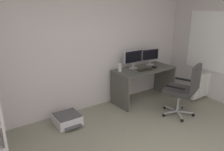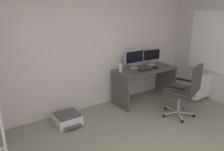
{
  "view_description": "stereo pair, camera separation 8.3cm",
  "coord_description": "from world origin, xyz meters",
  "px_view_note": "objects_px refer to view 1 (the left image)",
  "views": [
    {
      "loc": [
        -1.89,
        -1.19,
        2.04
      ],
      "look_at": [
        0.24,
        1.84,
        0.85
      ],
      "focal_mm": 35.09,
      "sensor_mm": 36.0,
      "label": 1
    },
    {
      "loc": [
        -1.82,
        -1.24,
        2.04
      ],
      "look_at": [
        0.24,
        1.84,
        0.85
      ],
      "focal_mm": 35.09,
      "sensor_mm": 36.0,
      "label": 2
    }
  ],
  "objects_px": {
    "monitor_main": "(133,58)",
    "computer_mouse": "(154,67)",
    "desktop_speaker": "(120,68)",
    "radiator": "(205,85)",
    "keyboard": "(145,70)",
    "monitor_secondary": "(150,56)",
    "office_chair": "(185,88)",
    "printer": "(67,119)",
    "desk": "(144,77)"
  },
  "relations": [
    {
      "from": "office_chair",
      "to": "desktop_speaker",
      "type": "bearing_deg",
      "value": 121.24
    },
    {
      "from": "office_chair",
      "to": "radiator",
      "type": "distance_m",
      "value": 1.18
    },
    {
      "from": "monitor_main",
      "to": "computer_mouse",
      "type": "bearing_deg",
      "value": -33.97
    },
    {
      "from": "monitor_main",
      "to": "monitor_secondary",
      "type": "xyz_separation_m",
      "value": [
        0.51,
        0.0,
        -0.03
      ]
    },
    {
      "from": "keyboard",
      "to": "monitor_secondary",
      "type": "bearing_deg",
      "value": 36.52
    },
    {
      "from": "computer_mouse",
      "to": "office_chair",
      "type": "distance_m",
      "value": 0.93
    },
    {
      "from": "office_chair",
      "to": "desk",
      "type": "bearing_deg",
      "value": 95.67
    },
    {
      "from": "monitor_secondary",
      "to": "computer_mouse",
      "type": "distance_m",
      "value": 0.35
    },
    {
      "from": "monitor_main",
      "to": "computer_mouse",
      "type": "height_order",
      "value": "monitor_main"
    },
    {
      "from": "monitor_main",
      "to": "radiator",
      "type": "height_order",
      "value": "monitor_main"
    },
    {
      "from": "monitor_main",
      "to": "desktop_speaker",
      "type": "xyz_separation_m",
      "value": [
        -0.4,
        -0.05,
        -0.15
      ]
    },
    {
      "from": "monitor_secondary",
      "to": "keyboard",
      "type": "distance_m",
      "value": 0.54
    },
    {
      "from": "office_chair",
      "to": "printer",
      "type": "relative_size",
      "value": 2.03
    },
    {
      "from": "monitor_secondary",
      "to": "printer",
      "type": "distance_m",
      "value": 2.34
    },
    {
      "from": "office_chair",
      "to": "radiator",
      "type": "xyz_separation_m",
      "value": [
        1.12,
        0.28,
        -0.26
      ]
    },
    {
      "from": "keyboard",
      "to": "printer",
      "type": "bearing_deg",
      "value": -179.55
    },
    {
      "from": "computer_mouse",
      "to": "radiator",
      "type": "relative_size",
      "value": 0.11
    },
    {
      "from": "monitor_secondary",
      "to": "keyboard",
      "type": "height_order",
      "value": "monitor_secondary"
    },
    {
      "from": "office_chair",
      "to": "printer",
      "type": "distance_m",
      "value": 2.23
    },
    {
      "from": "monitor_secondary",
      "to": "radiator",
      "type": "distance_m",
      "value": 1.4
    },
    {
      "from": "desktop_speaker",
      "to": "monitor_main",
      "type": "bearing_deg",
      "value": 6.83
    },
    {
      "from": "desktop_speaker",
      "to": "radiator",
      "type": "xyz_separation_m",
      "value": [
        1.8,
        -0.84,
        -0.5
      ]
    },
    {
      "from": "monitor_main",
      "to": "keyboard",
      "type": "relative_size",
      "value": 1.43
    },
    {
      "from": "keyboard",
      "to": "computer_mouse",
      "type": "bearing_deg",
      "value": 5.68
    },
    {
      "from": "monitor_main",
      "to": "radiator",
      "type": "distance_m",
      "value": 1.78
    },
    {
      "from": "desk",
      "to": "monitor_main",
      "type": "distance_m",
      "value": 0.5
    },
    {
      "from": "keyboard",
      "to": "radiator",
      "type": "bearing_deg",
      "value": -21.72
    },
    {
      "from": "desk",
      "to": "radiator",
      "type": "distance_m",
      "value": 1.43
    },
    {
      "from": "desk",
      "to": "computer_mouse",
      "type": "bearing_deg",
      "value": -25.16
    },
    {
      "from": "desk",
      "to": "desktop_speaker",
      "type": "xyz_separation_m",
      "value": [
        -0.58,
        0.12,
        0.28
      ]
    },
    {
      "from": "radiator",
      "to": "monitor_secondary",
      "type": "bearing_deg",
      "value": 135.01
    },
    {
      "from": "monitor_main",
      "to": "printer",
      "type": "bearing_deg",
      "value": -174.07
    },
    {
      "from": "monitor_secondary",
      "to": "office_chair",
      "type": "xyz_separation_m",
      "value": [
        -0.23,
        -1.16,
        -0.37
      ]
    },
    {
      "from": "keyboard",
      "to": "radiator",
      "type": "relative_size",
      "value": 0.39
    },
    {
      "from": "keyboard",
      "to": "radiator",
      "type": "height_order",
      "value": "keyboard"
    },
    {
      "from": "computer_mouse",
      "to": "office_chair",
      "type": "relative_size",
      "value": 0.1
    },
    {
      "from": "desktop_speaker",
      "to": "radiator",
      "type": "distance_m",
      "value": 2.04
    },
    {
      "from": "monitor_main",
      "to": "monitor_secondary",
      "type": "height_order",
      "value": "monitor_main"
    },
    {
      "from": "monitor_secondary",
      "to": "office_chair",
      "type": "relative_size",
      "value": 0.4
    },
    {
      "from": "desk",
      "to": "desktop_speaker",
      "type": "relative_size",
      "value": 8.01
    },
    {
      "from": "monitor_main",
      "to": "computer_mouse",
      "type": "relative_size",
      "value": 4.85
    },
    {
      "from": "office_chair",
      "to": "keyboard",
      "type": "bearing_deg",
      "value": 101.66
    },
    {
      "from": "monitor_main",
      "to": "printer",
      "type": "distance_m",
      "value": 1.88
    },
    {
      "from": "printer",
      "to": "desktop_speaker",
      "type": "bearing_deg",
      "value": 5.65
    },
    {
      "from": "monitor_main",
      "to": "keyboard",
      "type": "distance_m",
      "value": 0.36
    },
    {
      "from": "radiator",
      "to": "office_chair",
      "type": "bearing_deg",
      "value": -166.14
    },
    {
      "from": "desktop_speaker",
      "to": "monitor_secondary",
      "type": "bearing_deg",
      "value": 3.01
    },
    {
      "from": "desk",
      "to": "computer_mouse",
      "type": "xyz_separation_m",
      "value": [
        0.2,
        -0.1,
        0.22
      ]
    },
    {
      "from": "computer_mouse",
      "to": "printer",
      "type": "height_order",
      "value": "computer_mouse"
    },
    {
      "from": "desk",
      "to": "printer",
      "type": "height_order",
      "value": "desk"
    }
  ]
}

